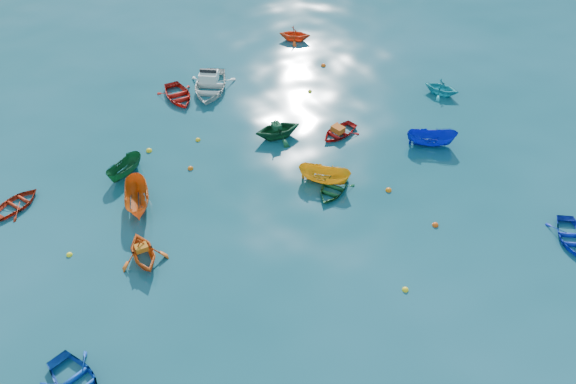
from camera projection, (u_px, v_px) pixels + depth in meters
ground at (341, 256)px, 27.42m from camera, size 160.00×160.00×0.00m
dinghy_blue_sw at (77, 384)px, 22.41m from camera, size 2.86×3.46×0.62m
dinghy_blue_se at (570, 239)px, 28.27m from camera, size 3.41×3.57×0.60m
dinghy_orange_w at (145, 260)px, 27.24m from camera, size 2.55×2.88×1.41m
sampan_yellow_mid at (324, 182)px, 31.54m from camera, size 2.83×2.97×1.15m
dinghy_green_e at (333, 191)px, 31.00m from camera, size 3.37×3.13×0.57m
dinghy_cyan_se at (440, 94)px, 38.37m from camera, size 2.88×3.01×1.23m
dinghy_red_nw at (18, 206)px, 30.10m from camera, size 3.21×2.85×0.55m
sampan_orange_n at (140, 206)px, 30.06m from camera, size 2.25×3.59×1.30m
dinghy_green_n at (278, 137)px, 34.69m from camera, size 3.22×2.91×1.49m
dinghy_red_ne at (339, 134)px, 34.91m from camera, size 3.03×2.47×0.55m
sampan_blue_far at (430, 145)px, 34.11m from camera, size 3.08×2.67×1.16m
dinghy_red_far at (179, 98)px, 37.99m from camera, size 2.64×3.50×0.69m
dinghy_orange_far at (295, 41)px, 44.21m from camera, size 3.22×3.19×1.29m
sampan_green_far at (126, 174)px, 32.05m from camera, size 2.77×2.18×1.02m
motorboat_white at (210, 90)px, 38.75m from camera, size 5.22×5.51×1.53m
tarp_orange_a at (141, 248)px, 26.70m from camera, size 0.62×0.50×0.28m
tarp_green_b at (276, 126)px, 34.07m from camera, size 0.58×0.71×0.31m
tarp_orange_b at (338, 129)px, 34.55m from camera, size 0.72×0.86×0.36m
buoy_ye_a at (405, 290)px, 25.89m from camera, size 0.30×0.30×0.30m
buoy_or_b at (435, 225)px, 29.01m from camera, size 0.34×0.34×0.34m
buoy_ye_b at (70, 255)px, 27.49m from camera, size 0.30×0.30×0.30m
buoy_or_c at (191, 169)px, 32.41m from camera, size 0.34×0.34×0.34m
buoy_ye_c at (198, 140)px, 34.46m from camera, size 0.31×0.31×0.31m
buoy_or_d at (388, 191)px, 31.01m from camera, size 0.35×0.35×0.35m
buoy_ye_d at (149, 151)px, 33.66m from camera, size 0.37×0.37×0.37m
buoy_or_e at (323, 66)px, 41.24m from camera, size 0.36×0.36×0.36m
buoy_ye_e at (310, 92)px, 38.61m from camera, size 0.29×0.29×0.29m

